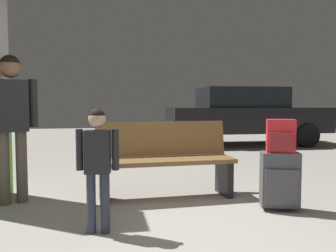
{
  "coord_description": "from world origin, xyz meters",
  "views": [
    {
      "loc": [
        -0.55,
        -2.56,
        1.11
      ],
      "look_at": [
        0.14,
        1.3,
        0.85
      ],
      "focal_mm": 37.16,
      "sensor_mm": 36.0,
      "label": 1
    }
  ],
  "objects_px": {
    "backpack_bright": "(281,136)",
    "child": "(97,157)",
    "suitcase": "(280,180)",
    "parked_car_near": "(244,114)",
    "adult": "(11,113)",
    "bench": "(165,160)"
  },
  "relations": [
    {
      "from": "backpack_bright",
      "to": "suitcase",
      "type": "bearing_deg",
      "value": 13.62
    },
    {
      "from": "suitcase",
      "to": "parked_car_near",
      "type": "bearing_deg",
      "value": 71.13
    },
    {
      "from": "adult",
      "to": "parked_car_near",
      "type": "xyz_separation_m",
      "value": [
        4.64,
        4.71,
        -0.2
      ]
    },
    {
      "from": "adult",
      "to": "parked_car_near",
      "type": "relative_size",
      "value": 0.39
    },
    {
      "from": "backpack_bright",
      "to": "parked_car_near",
      "type": "relative_size",
      "value": 0.08
    },
    {
      "from": "adult",
      "to": "backpack_bright",
      "type": "bearing_deg",
      "value": -14.98
    },
    {
      "from": "bench",
      "to": "suitcase",
      "type": "xyz_separation_m",
      "value": [
        1.09,
        -0.73,
        -0.12
      ]
    },
    {
      "from": "suitcase",
      "to": "child",
      "type": "distance_m",
      "value": 1.89
    },
    {
      "from": "bench",
      "to": "child",
      "type": "relative_size",
      "value": 1.52
    },
    {
      "from": "bench",
      "to": "child",
      "type": "height_order",
      "value": "child"
    },
    {
      "from": "suitcase",
      "to": "child",
      "type": "relative_size",
      "value": 0.57
    },
    {
      "from": "child",
      "to": "adult",
      "type": "distance_m",
      "value": 1.46
    },
    {
      "from": "bench",
      "to": "adult",
      "type": "distance_m",
      "value": 1.78
    },
    {
      "from": "suitcase",
      "to": "backpack_bright",
      "type": "distance_m",
      "value": 0.45
    },
    {
      "from": "parked_car_near",
      "to": "backpack_bright",
      "type": "bearing_deg",
      "value": -108.87
    },
    {
      "from": "bench",
      "to": "suitcase",
      "type": "height_order",
      "value": "bench"
    },
    {
      "from": "backpack_bright",
      "to": "child",
      "type": "relative_size",
      "value": 0.32
    },
    {
      "from": "bench",
      "to": "backpack_bright",
      "type": "bearing_deg",
      "value": -33.91
    },
    {
      "from": "bench",
      "to": "backpack_bright",
      "type": "distance_m",
      "value": 1.35
    },
    {
      "from": "suitcase",
      "to": "parked_car_near",
      "type": "xyz_separation_m",
      "value": [
        1.86,
        5.45,
        0.48
      ]
    },
    {
      "from": "bench",
      "to": "adult",
      "type": "bearing_deg",
      "value": 179.53
    },
    {
      "from": "bench",
      "to": "backpack_bright",
      "type": "relative_size",
      "value": 4.78
    }
  ]
}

